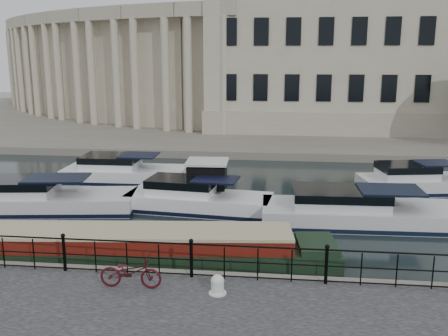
# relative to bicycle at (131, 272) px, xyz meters

# --- Properties ---
(ground_plane) EXTENTS (160.00, 160.00, 0.00)m
(ground_plane) POSITION_rel_bicycle_xyz_m (1.61, 3.15, -1.02)
(ground_plane) COLOR black
(ground_plane) RESTS_ON ground
(far_bank) EXTENTS (120.00, 42.00, 0.55)m
(far_bank) POSITION_rel_bicycle_xyz_m (1.61, 42.15, -0.75)
(far_bank) COLOR #6B665B
(far_bank) RESTS_ON ground_plane
(railing) EXTENTS (24.14, 0.14, 1.22)m
(railing) POSITION_rel_bicycle_xyz_m (1.61, 0.90, 0.18)
(railing) COLOR black
(railing) RESTS_ON near_quay
(civic_building) EXTENTS (53.55, 31.84, 16.85)m
(civic_building) POSITION_rel_bicycle_xyz_m (0.61, 37.85, 6.02)
(civic_building) COLOR #ADA38C
(civic_building) RESTS_ON far_bank
(bicycle) EXTENTS (1.81, 0.66, 0.95)m
(bicycle) POSITION_rel_bicycle_xyz_m (0.00, 0.00, 0.00)
(bicycle) COLOR #400B12
(bicycle) RESTS_ON near_quay
(mooring_bollard) EXTENTS (0.51, 0.51, 0.57)m
(mooring_bollard) POSITION_rel_bicycle_xyz_m (2.53, -0.10, -0.21)
(mooring_bollard) COLOR silver
(mooring_bollard) RESTS_ON near_quay
(narrowboat) EXTENTS (16.36, 3.74, 1.59)m
(narrowboat) POSITION_rel_bicycle_xyz_m (-1.80, 2.94, -0.66)
(narrowboat) COLOR black
(narrowboat) RESTS_ON ground_plane
(harbour_hut) EXTENTS (2.83, 2.40, 2.17)m
(harbour_hut) POSITION_rel_bicycle_xyz_m (0.65, 10.65, -0.07)
(harbour_hut) COLOR #6B665B
(harbour_hut) RESTS_ON ground_plane
(cabin_cruisers) EXTENTS (27.15, 9.34, 1.99)m
(cabin_cruisers) POSITION_rel_bicycle_xyz_m (0.91, 10.41, -0.66)
(cabin_cruisers) COLOR silver
(cabin_cruisers) RESTS_ON ground_plane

